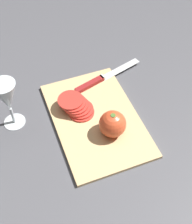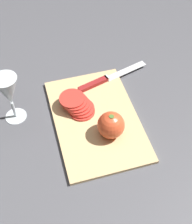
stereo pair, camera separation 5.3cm
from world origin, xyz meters
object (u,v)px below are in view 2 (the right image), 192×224
object	(u,v)px
wine_glass	(8,93)
whole_tomato	(111,125)
knife	(101,81)
tomato_slice_stack_near	(78,105)

from	to	relation	value
wine_glass	whole_tomato	distance (m)	0.31
knife	tomato_slice_stack_near	world-z (taller)	tomato_slice_stack_near
tomato_slice_stack_near	knife	bearing A→B (deg)	132.02
wine_glass	tomato_slice_stack_near	bearing A→B (deg)	80.92
wine_glass	tomato_slice_stack_near	size ratio (longest dim) A/B	1.49
wine_glass	tomato_slice_stack_near	world-z (taller)	wine_glass
whole_tomato	wine_glass	bearing A→B (deg)	-119.66
whole_tomato	tomato_slice_stack_near	distance (m)	0.14
wine_glass	knife	world-z (taller)	wine_glass
whole_tomato	knife	bearing A→B (deg)	171.35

